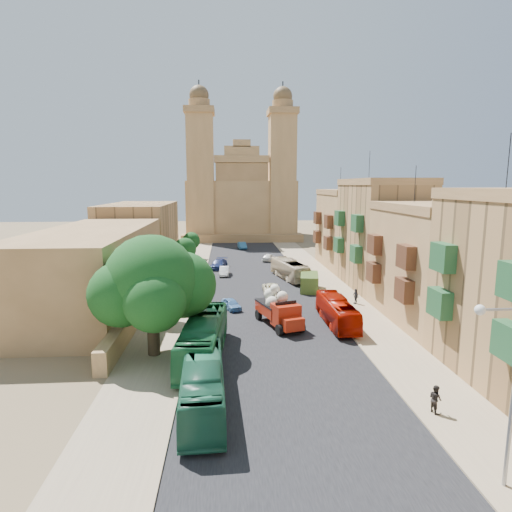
{
  "coord_description": "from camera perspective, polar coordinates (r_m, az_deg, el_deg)",
  "views": [
    {
      "loc": [
        -3.83,
        -28.0,
        12.98
      ],
      "look_at": [
        0.0,
        26.0,
        4.0
      ],
      "focal_mm": 30.0,
      "sensor_mm": 36.0,
      "label": 1
    }
  ],
  "objects": [
    {
      "name": "street_tree_c",
      "position": [
        64.99,
        -9.46,
        0.91
      ],
      "size": [
        3.4,
        3.4,
        5.23
      ],
      "color": "#382A1C",
      "rests_on": "ground"
    },
    {
      "name": "street_tree_d",
      "position": [
        76.88,
        -8.63,
        2.0
      ],
      "size": [
        3.11,
        3.11,
        4.77
      ],
      "color": "#382A1C",
      "rests_on": "ground"
    },
    {
      "name": "car_white_a",
      "position": [
        62.4,
        -4.24,
        -2.02
      ],
      "size": [
        1.53,
        3.91,
        1.27
      ],
      "primitive_type": "imported",
      "rotation": [
        0.0,
        0.0,
        -0.05
      ],
      "color": "white",
      "rests_on": "ground"
    },
    {
      "name": "road_surface",
      "position": [
        59.56,
        -0.27,
        -3.16
      ],
      "size": [
        14.0,
        140.0,
        0.01
      ],
      "primitive_type": "cube",
      "color": "black",
      "rests_on": "ground"
    },
    {
      "name": "street_tree_a",
      "position": [
        41.65,
        -12.49,
        -4.44
      ],
      "size": [
        3.08,
        3.08,
        4.74
      ],
      "color": "#382A1C",
      "rests_on": "ground"
    },
    {
      "name": "bus_green_north",
      "position": [
        33.02,
        -7.01,
        -10.84
      ],
      "size": [
        3.6,
        11.57,
        3.17
      ],
      "primitive_type": "imported",
      "rotation": [
        0.0,
        0.0,
        -0.08
      ],
      "color": "#1A6634",
      "rests_on": "ground"
    },
    {
      "name": "church",
      "position": [
        106.74,
        -2.02,
        7.55
      ],
      "size": [
        28.0,
        22.5,
        36.3
      ],
      "color": "#9F7648",
      "rests_on": "ground"
    },
    {
      "name": "sidewalk_east",
      "position": [
        60.91,
        8.69,
        -2.99
      ],
      "size": [
        5.0,
        140.0,
        0.01
      ],
      "primitive_type": "cube",
      "color": "#957F61",
      "rests_on": "ground"
    },
    {
      "name": "bus_red_east",
      "position": [
        41.17,
        10.74,
        -7.3
      ],
      "size": [
        2.14,
        9.04,
        2.52
      ],
      "primitive_type": "imported",
      "rotation": [
        0.0,
        0.0,
        3.14
      ],
      "color": "#9D0D00",
      "rests_on": "ground"
    },
    {
      "name": "pedestrian_b",
      "position": [
        27.92,
        22.81,
        -17.16
      ],
      "size": [
        0.78,
        0.92,
        1.66
      ],
      "primitive_type": "imported",
      "rotation": [
        0.0,
        0.0,
        1.78
      ],
      "color": "black",
      "rests_on": "ground"
    },
    {
      "name": "bus_green_south",
      "position": [
        26.43,
        -7.09,
        -16.63
      ],
      "size": [
        2.75,
        10.19,
        2.81
      ],
      "primitive_type": "imported",
      "rotation": [
        0.0,
        0.0,
        0.04
      ],
      "color": "#1C573C",
      "rests_on": "ground"
    },
    {
      "name": "pedestrian_c",
      "position": [
        48.71,
        13.14,
        -5.26
      ],
      "size": [
        0.68,
        1.07,
        1.7
      ],
      "primitive_type": "imported",
      "rotation": [
        0.0,
        0.0,
        5.0
      ],
      "color": "#2F3037",
      "rests_on": "ground"
    },
    {
      "name": "ficus_tree",
      "position": [
        33.33,
        -13.63,
        -3.76
      ],
      "size": [
        9.37,
        8.62,
        9.37
      ],
      "color": "#382A1C",
      "rests_on": "ground"
    },
    {
      "name": "olive_pickup",
      "position": [
        53.86,
        7.12,
        -3.51
      ],
      "size": [
        3.02,
        5.23,
        2.03
      ],
      "color": "#435D23",
      "rests_on": "ground"
    },
    {
      "name": "townhouse_c",
      "position": [
        56.9,
        16.34,
        2.91
      ],
      "size": [
        9.0,
        14.0,
        17.4
      ],
      "color": "#AA7E4D",
      "rests_on": "ground"
    },
    {
      "name": "ground",
      "position": [
        31.1,
        3.52,
        -15.27
      ],
      "size": [
        260.0,
        260.0,
        0.0
      ],
      "primitive_type": "plane",
      "color": "brown"
    },
    {
      "name": "west_building_low",
      "position": [
        48.93,
        -20.82,
        -1.54
      ],
      "size": [
        10.0,
        28.0,
        8.4
      ],
      "primitive_type": "cube",
      "color": "olive",
      "rests_on": "ground"
    },
    {
      "name": "red_truck",
      "position": [
        40.08,
        3.1,
        -7.02
      ],
      "size": [
        4.21,
        6.79,
        3.75
      ],
      "color": "#9C1E0C",
      "rests_on": "ground"
    },
    {
      "name": "car_white_b",
      "position": [
        74.03,
        1.7,
        -0.17
      ],
      "size": [
        2.82,
        4.1,
        1.3
      ],
      "primitive_type": "imported",
      "rotation": [
        0.0,
        0.0,
        2.77
      ],
      "color": "white",
      "rests_on": "ground"
    },
    {
      "name": "sidewalk_west",
      "position": [
        59.71,
        -9.42,
        -3.26
      ],
      "size": [
        5.0,
        140.0,
        0.01
      ],
      "primitive_type": "cube",
      "color": "#957F61",
      "rests_on": "ground"
    },
    {
      "name": "townhouse_d",
      "position": [
        70.2,
        12.35,
        3.62
      ],
      "size": [
        9.0,
        14.0,
        15.9
      ],
      "color": "#9F7648",
      "rests_on": "ground"
    },
    {
      "name": "west_wall",
      "position": [
        50.25,
        -13.92,
        -4.77
      ],
      "size": [
        1.0,
        40.0,
        1.8
      ],
      "primitive_type": "cube",
      "color": "#9F7648",
      "rests_on": "ground"
    },
    {
      "name": "street_tree_b",
      "position": [
        53.31,
        -10.63,
        -1.51
      ],
      "size": [
        2.95,
        2.95,
        4.53
      ],
      "color": "#382A1C",
      "rests_on": "ground"
    },
    {
      "name": "car_blue_a",
      "position": [
        45.55,
        -3.32,
        -6.42
      ],
      "size": [
        2.46,
        3.57,
        1.13
      ],
      "primitive_type": "imported",
      "rotation": [
        0.0,
        0.0,
        0.38
      ],
      "color": "#4D7EB6",
      "rests_on": "ground"
    },
    {
      "name": "car_blue_b",
      "position": [
        88.22,
        -1.86,
        1.4
      ],
      "size": [
        1.87,
        4.3,
        1.37
      ],
      "primitive_type": "imported",
      "rotation": [
        0.0,
        0.0,
        0.1
      ],
      "color": "teal",
      "rests_on": "ground"
    },
    {
      "name": "car_dkblue",
      "position": [
        67.55,
        -4.98,
        -1.07
      ],
      "size": [
        3.1,
        5.3,
        1.44
      ],
      "primitive_type": "imported",
      "rotation": [
        0.0,
        0.0,
        -0.23
      ],
      "color": "navy",
      "rests_on": "ground"
    },
    {
      "name": "kerb_west",
      "position": [
        59.51,
        -7.02,
        -3.19
      ],
      "size": [
        0.25,
        140.0,
        0.12
      ],
      "primitive_type": "cube",
      "color": "#957F61",
      "rests_on": "ground"
    },
    {
      "name": "streetlamp",
      "position": [
        21.22,
        30.24,
        -13.44
      ],
      "size": [
        2.11,
        0.44,
        8.22
      ],
      "color": "gray",
      "rests_on": "ground"
    },
    {
      "name": "townhouse_b",
      "position": [
        44.34,
        22.5,
        -0.81
      ],
      "size": [
        9.0,
        14.0,
        14.9
      ],
      "color": "#9F7648",
      "rests_on": "ground"
    },
    {
      "name": "kerb_east",
      "position": [
        60.41,
        6.38,
        -2.99
      ],
      "size": [
        0.25,
        140.0,
        0.12
      ],
      "primitive_type": "cube",
      "color": "#957F61",
      "rests_on": "ground"
    },
    {
      "name": "car_cream",
      "position": [
        52.44,
        2.01,
        -4.25
      ],
      "size": [
        2.07,
        4.3,
        1.18
      ],
      "primitive_type": "imported",
      "rotation": [
        0.0,
        0.0,
        3.11
      ],
      "color": "beige",
      "rests_on": "ground"
    },
    {
      "name": "bus_cream_east",
      "position": [
        59.83,
        4.49,
        -1.82
      ],
      "size": [
        4.36,
        9.93,
        2.69
      ],
      "primitive_type": "imported",
      "rotation": [
        0.0,
        0.0,
        3.37
      ],
      "color": "#CDB690",
      "rests_on": "ground"
    },
    {
      "name": "west_building_mid",
      "position": [
        73.82,
        -15.12,
        2.89
      ],
      "size": [
        10.0,
        22.0,
        10.0
      ],
      "primitive_type": "cube",
      "color": "#AA7E4D",
      "rests_on": "ground"
    },
    {
      "name": "pedestrian_a",
      "position": [
        43.53,
        11.45,
        -7.1
      ],
      "size": [
        0.62,
        0.49,
        1.49
      ],
      "primitive_type": "imported",
      "rotation": [
        0.0,
        0.0,
        2.85
      ],
      "color": "#2C2A2E",
      "rests_on": "ground"
    }
  ]
}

